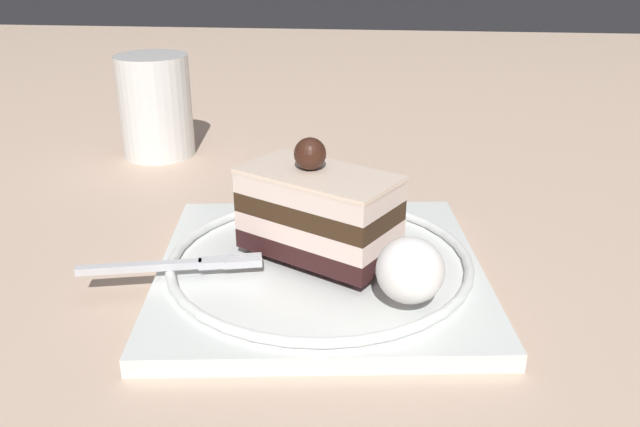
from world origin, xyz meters
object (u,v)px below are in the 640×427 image
(dessert_plate, at_px, (320,267))
(fork, at_px, (177,265))
(cake_slice, at_px, (319,210))
(drink_glass_near, at_px, (156,113))
(whipped_cream_dollop, at_px, (410,270))

(dessert_plate, xyz_separation_m, fork, (-0.09, -0.03, 0.01))
(cake_slice, height_order, fork, cake_slice)
(cake_slice, relative_size, fork, 0.99)
(dessert_plate, distance_m, fork, 0.09)
(fork, height_order, drink_glass_near, drink_glass_near)
(dessert_plate, xyz_separation_m, whipped_cream_dollop, (0.06, -0.05, 0.03))
(dessert_plate, relative_size, whipped_cream_dollop, 6.00)
(cake_slice, relative_size, whipped_cream_dollop, 2.89)
(whipped_cream_dollop, relative_size, fork, 0.34)
(dessert_plate, bearing_deg, fork, -162.16)
(whipped_cream_dollop, bearing_deg, fork, 170.75)
(cake_slice, xyz_separation_m, whipped_cream_dollop, (0.06, -0.06, -0.01))
(dessert_plate, bearing_deg, whipped_cream_dollop, -42.42)
(dessert_plate, relative_size, drink_glass_near, 2.32)
(cake_slice, bearing_deg, drink_glass_near, 128.49)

